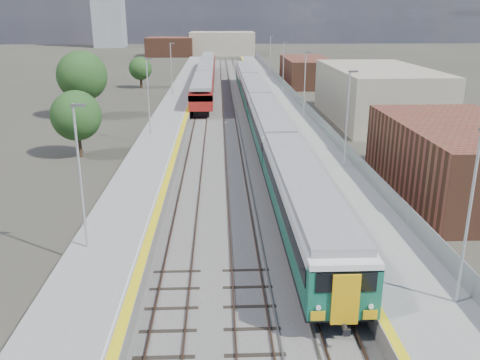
{
  "coord_description": "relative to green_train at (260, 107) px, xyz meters",
  "views": [
    {
      "loc": [
        -3.27,
        -16.29,
        12.57
      ],
      "look_at": [
        -1.95,
        15.2,
        2.2
      ],
      "focal_mm": 38.0,
      "sensor_mm": 36.0,
      "label": 1
    }
  ],
  "objects": [
    {
      "name": "ballast_bed",
      "position": [
        -3.75,
        10.64,
        -2.27
      ],
      "size": [
        10.5,
        155.0,
        0.06
      ],
      "primitive_type": "cube",
      "color": "#565451",
      "rests_on": "ground"
    },
    {
      "name": "tree_d",
      "position": [
        18.99,
        20.58,
        1.3
      ],
      "size": [
        4.22,
        4.22,
        5.72
      ],
      "color": "#382619",
      "rests_on": "ground"
    },
    {
      "name": "buildings",
      "position": [
        -19.62,
        96.74,
        8.41
      ],
      "size": [
        72.0,
        185.5,
        40.0
      ],
      "color": "brown",
      "rests_on": "ground"
    },
    {
      "name": "ground",
      "position": [
        -1.5,
        8.14,
        -2.3
      ],
      "size": [
        320.0,
        320.0,
        0.0
      ],
      "primitive_type": "plane",
      "color": "#47443A",
      "rests_on": "ground"
    },
    {
      "name": "tree_c",
      "position": [
        -18.38,
        32.62,
        1.12
      ],
      "size": [
        4.01,
        4.01,
        5.44
      ],
      "color": "#382619",
      "rests_on": "ground"
    },
    {
      "name": "platform_right",
      "position": [
        3.78,
        10.63,
        -1.76
      ],
      "size": [
        4.7,
        155.0,
        8.52
      ],
      "color": "slate",
      "rests_on": "ground"
    },
    {
      "name": "tree_b",
      "position": [
        -21.57,
        5.94,
        2.94
      ],
      "size": [
        6.14,
        6.14,
        8.32
      ],
      "color": "#382619",
      "rests_on": "ground"
    },
    {
      "name": "red_train",
      "position": [
        -7.0,
        34.27,
        -0.04
      ],
      "size": [
        3.02,
        61.21,
        3.81
      ],
      "color": "black",
      "rests_on": "ground"
    },
    {
      "name": "tracks",
      "position": [
        -3.15,
        12.31,
        -2.19
      ],
      "size": [
        8.96,
        160.0,
        0.17
      ],
      "color": "#4C3323",
      "rests_on": "ground"
    },
    {
      "name": "green_train",
      "position": [
        0.0,
        0.0,
        0.0
      ],
      "size": [
        2.96,
        82.4,
        3.26
      ],
      "color": "black",
      "rests_on": "ground"
    },
    {
      "name": "tree_a",
      "position": [
        -17.57,
        -12.6,
        1.54
      ],
      "size": [
        4.5,
        4.5,
        6.1
      ],
      "color": "#382619",
      "rests_on": "ground"
    },
    {
      "name": "platform_left",
      "position": [
        -10.55,
        10.63,
        -1.78
      ],
      "size": [
        4.3,
        155.0,
        8.52
      ],
      "color": "slate",
      "rests_on": "ground"
    }
  ]
}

